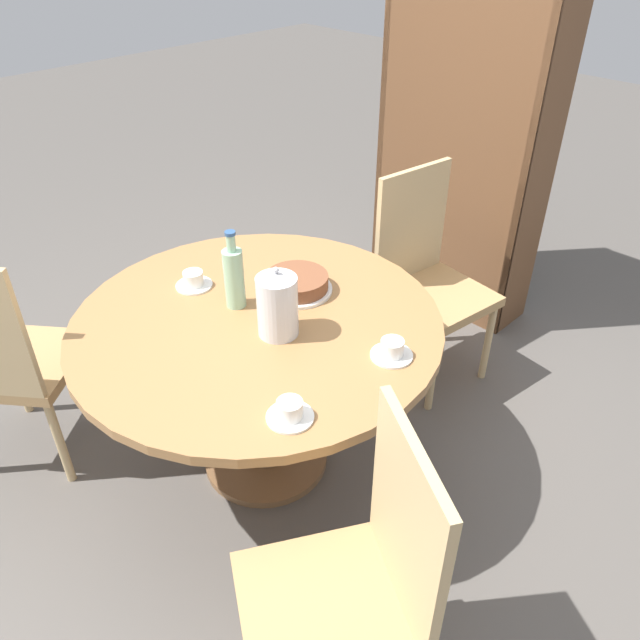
{
  "coord_description": "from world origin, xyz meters",
  "views": [
    {
      "loc": [
        1.4,
        -1.1,
        1.93
      ],
      "look_at": [
        0.0,
        0.31,
        0.54
      ],
      "focal_mm": 35.0,
      "sensor_mm": 36.0,
      "label": 1
    }
  ],
  "objects_px": {
    "coffee_pot": "(277,304)",
    "cup_a": "(194,281)",
    "cake_main": "(297,283)",
    "water_bottle": "(234,276)",
    "chair_a": "(427,277)",
    "bookshelf": "(463,124)",
    "cup_b": "(290,412)",
    "chair_b": "(7,359)",
    "chair_c": "(352,588)",
    "cup_c": "(392,350)"
  },
  "relations": [
    {
      "from": "coffee_pot",
      "to": "cup_a",
      "type": "relative_size",
      "value": 1.85
    },
    {
      "from": "cake_main",
      "to": "water_bottle",
      "type": "bearing_deg",
      "value": -111.22
    },
    {
      "from": "chair_a",
      "to": "water_bottle",
      "type": "xyz_separation_m",
      "value": [
        -0.18,
        -0.92,
        0.32
      ]
    },
    {
      "from": "water_bottle",
      "to": "chair_a",
      "type": "bearing_deg",
      "value": 78.96
    },
    {
      "from": "chair_a",
      "to": "bookshelf",
      "type": "xyz_separation_m",
      "value": [
        -0.3,
        0.61,
        0.48
      ]
    },
    {
      "from": "water_bottle",
      "to": "cake_main",
      "type": "xyz_separation_m",
      "value": [
        0.08,
        0.22,
        -0.09
      ]
    },
    {
      "from": "chair_a",
      "to": "cake_main",
      "type": "distance_m",
      "value": 0.75
    },
    {
      "from": "bookshelf",
      "to": "cup_b",
      "type": "relative_size",
      "value": 14.62
    },
    {
      "from": "cup_a",
      "to": "chair_a",
      "type": "bearing_deg",
      "value": 67.72
    },
    {
      "from": "chair_b",
      "to": "cup_b",
      "type": "distance_m",
      "value": 1.21
    },
    {
      "from": "water_bottle",
      "to": "bookshelf",
      "type": "bearing_deg",
      "value": 94.36
    },
    {
      "from": "cake_main",
      "to": "chair_c",
      "type": "bearing_deg",
      "value": -36.49
    },
    {
      "from": "cake_main",
      "to": "cup_c",
      "type": "xyz_separation_m",
      "value": [
        0.5,
        -0.06,
        -0.01
      ]
    },
    {
      "from": "chair_a",
      "to": "cup_a",
      "type": "relative_size",
      "value": 7.09
    },
    {
      "from": "chair_c",
      "to": "water_bottle",
      "type": "distance_m",
      "value": 1.09
    },
    {
      "from": "bookshelf",
      "to": "cup_a",
      "type": "relative_size",
      "value": 14.62
    },
    {
      "from": "coffee_pot",
      "to": "water_bottle",
      "type": "height_order",
      "value": "water_bottle"
    },
    {
      "from": "chair_b",
      "to": "chair_c",
      "type": "relative_size",
      "value": 1.0
    },
    {
      "from": "chair_b",
      "to": "chair_c",
      "type": "distance_m",
      "value": 1.53
    },
    {
      "from": "chair_b",
      "to": "cup_a",
      "type": "relative_size",
      "value": 7.09
    },
    {
      "from": "chair_b",
      "to": "water_bottle",
      "type": "bearing_deg",
      "value": -169.86
    },
    {
      "from": "chair_b",
      "to": "water_bottle",
      "type": "distance_m",
      "value": 0.91
    },
    {
      "from": "cup_a",
      "to": "cup_b",
      "type": "bearing_deg",
      "value": -16.48
    },
    {
      "from": "water_bottle",
      "to": "cup_c",
      "type": "bearing_deg",
      "value": 15.32
    },
    {
      "from": "bookshelf",
      "to": "coffee_pot",
      "type": "xyz_separation_m",
      "value": [
        0.35,
        -1.54,
        -0.17
      ]
    },
    {
      "from": "coffee_pot",
      "to": "water_bottle",
      "type": "relative_size",
      "value": 0.87
    },
    {
      "from": "bookshelf",
      "to": "coffee_pot",
      "type": "distance_m",
      "value": 1.59
    },
    {
      "from": "chair_c",
      "to": "water_bottle",
      "type": "height_order",
      "value": "water_bottle"
    },
    {
      "from": "cup_a",
      "to": "bookshelf",
      "type": "bearing_deg",
      "value": 86.53
    },
    {
      "from": "cup_c",
      "to": "chair_b",
      "type": "bearing_deg",
      "value": -144.87
    },
    {
      "from": "bookshelf",
      "to": "cup_a",
      "type": "distance_m",
      "value": 1.59
    },
    {
      "from": "cake_main",
      "to": "cup_c",
      "type": "relative_size",
      "value": 1.91
    },
    {
      "from": "chair_c",
      "to": "coffee_pot",
      "type": "bearing_deg",
      "value": -179.04
    },
    {
      "from": "chair_b",
      "to": "bookshelf",
      "type": "height_order",
      "value": "bookshelf"
    },
    {
      "from": "chair_a",
      "to": "coffee_pot",
      "type": "xyz_separation_m",
      "value": [
        0.05,
        -0.93,
        0.31
      ]
    },
    {
      "from": "bookshelf",
      "to": "water_bottle",
      "type": "xyz_separation_m",
      "value": [
        0.12,
        -1.53,
        -0.16
      ]
    },
    {
      "from": "chair_a",
      "to": "water_bottle",
      "type": "bearing_deg",
      "value": 177.05
    },
    {
      "from": "cup_b",
      "to": "coffee_pot",
      "type": "bearing_deg",
      "value": 142.65
    },
    {
      "from": "chair_c",
      "to": "cup_a",
      "type": "xyz_separation_m",
      "value": [
        -1.16,
        0.39,
        0.22
      ]
    },
    {
      "from": "cup_b",
      "to": "cup_c",
      "type": "bearing_deg",
      "value": 86.75
    },
    {
      "from": "water_bottle",
      "to": "chair_b",
      "type": "bearing_deg",
      "value": -131.02
    },
    {
      "from": "bookshelf",
      "to": "cake_main",
      "type": "xyz_separation_m",
      "value": [
        0.2,
        -1.31,
        -0.25
      ]
    },
    {
      "from": "chair_c",
      "to": "bookshelf",
      "type": "relative_size",
      "value": 0.48
    },
    {
      "from": "chair_a",
      "to": "chair_c",
      "type": "height_order",
      "value": "same"
    },
    {
      "from": "chair_a",
      "to": "water_bottle",
      "type": "height_order",
      "value": "water_bottle"
    },
    {
      "from": "chair_a",
      "to": "bookshelf",
      "type": "bearing_deg",
      "value": 34.12
    },
    {
      "from": "cup_c",
      "to": "cup_a",
      "type": "bearing_deg",
      "value": -166.46
    },
    {
      "from": "coffee_pot",
      "to": "chair_c",
      "type": "bearing_deg",
      "value": -29.91
    },
    {
      "from": "chair_a",
      "to": "cup_a",
      "type": "distance_m",
      "value": 1.06
    },
    {
      "from": "coffee_pot",
      "to": "cup_a",
      "type": "xyz_separation_m",
      "value": [
        -0.44,
        -0.02,
        -0.09
      ]
    }
  ]
}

